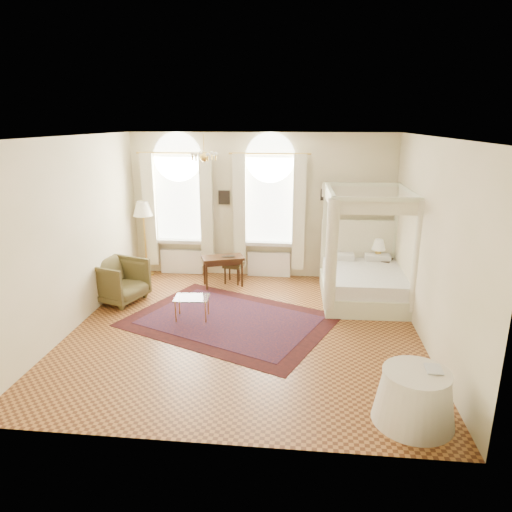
# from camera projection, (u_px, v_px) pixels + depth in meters

# --- Properties ---
(ground) EXTENTS (6.00, 6.00, 0.00)m
(ground) POSITION_uv_depth(u_px,v_px,m) (245.00, 329.00, 8.06)
(ground) COLOR #A1652F
(ground) RESTS_ON ground
(room_walls) EXTENTS (6.00, 6.00, 6.00)m
(room_walls) POSITION_uv_depth(u_px,v_px,m) (244.00, 219.00, 7.50)
(room_walls) COLOR #FFEAC2
(room_walls) RESTS_ON ground
(window_left) EXTENTS (1.62, 0.27, 3.29)m
(window_left) POSITION_uv_depth(u_px,v_px,m) (179.00, 213.00, 10.57)
(window_left) COLOR white
(window_left) RESTS_ON room_walls
(window_right) EXTENTS (1.62, 0.27, 3.29)m
(window_right) POSITION_uv_depth(u_px,v_px,m) (269.00, 215.00, 10.36)
(window_right) COLOR white
(window_right) RESTS_ON room_walls
(chandelier) EXTENTS (0.51, 0.45, 0.50)m
(chandelier) POSITION_uv_depth(u_px,v_px,m) (204.00, 156.00, 8.47)
(chandelier) COLOR gold
(chandelier) RESTS_ON room_walls
(wall_pictures) EXTENTS (2.54, 0.03, 0.39)m
(wall_pictures) POSITION_uv_depth(u_px,v_px,m) (265.00, 196.00, 10.34)
(wall_pictures) COLOR black
(wall_pictures) RESTS_ON room_walls
(canopy_bed) EXTENTS (1.78, 2.16, 2.28)m
(canopy_bed) POSITION_uv_depth(u_px,v_px,m) (364.00, 276.00, 9.23)
(canopy_bed) COLOR beige
(canopy_bed) RESTS_ON ground
(nightstand) EXTENTS (0.57, 0.55, 0.63)m
(nightstand) POSITION_uv_depth(u_px,v_px,m) (380.00, 272.00, 10.07)
(nightstand) COLOR #38200F
(nightstand) RESTS_ON ground
(nightstand_lamp) EXTENTS (0.30, 0.30, 0.44)m
(nightstand_lamp) POSITION_uv_depth(u_px,v_px,m) (379.00, 246.00, 9.92)
(nightstand_lamp) COLOR gold
(nightstand_lamp) RESTS_ON nightstand
(writing_desk) EXTENTS (1.00, 0.74, 0.67)m
(writing_desk) POSITION_uv_depth(u_px,v_px,m) (223.00, 261.00, 10.04)
(writing_desk) COLOR #38200F
(writing_desk) RESTS_ON ground
(laptop) EXTENTS (0.33, 0.26, 0.02)m
(laptop) POSITION_uv_depth(u_px,v_px,m) (228.00, 256.00, 10.02)
(laptop) COLOR black
(laptop) RESTS_ON writing_desk
(stool) EXTENTS (0.47, 0.47, 0.46)m
(stool) POSITION_uv_depth(u_px,v_px,m) (234.00, 266.00, 10.28)
(stool) COLOR #41381C
(stool) RESTS_ON ground
(armchair) EXTENTS (1.20, 1.18, 0.86)m
(armchair) POSITION_uv_depth(u_px,v_px,m) (119.00, 281.00, 9.21)
(armchair) COLOR #4D4221
(armchair) RESTS_ON ground
(coffee_table) EXTENTS (0.66, 0.49, 0.43)m
(coffee_table) POSITION_uv_depth(u_px,v_px,m) (192.00, 299.00, 8.37)
(coffee_table) COLOR white
(coffee_table) RESTS_ON ground
(floor_lamp) EXTENTS (0.46, 0.46, 1.77)m
(floor_lamp) POSITION_uv_depth(u_px,v_px,m) (143.00, 213.00, 10.48)
(floor_lamp) COLOR gold
(floor_lamp) RESTS_ON ground
(oriental_rug) EXTENTS (4.25, 3.74, 0.01)m
(oriental_rug) POSITION_uv_depth(u_px,v_px,m) (230.00, 320.00, 8.40)
(oriental_rug) COLOR #42130F
(oriental_rug) RESTS_ON ground
(side_table) EXTENTS (0.99, 0.99, 0.67)m
(side_table) POSITION_uv_depth(u_px,v_px,m) (414.00, 397.00, 5.51)
(side_table) COLOR #EFE5D0
(side_table) RESTS_ON ground
(book) EXTENTS (0.20, 0.26, 0.02)m
(book) POSITION_uv_depth(u_px,v_px,m) (426.00, 369.00, 5.46)
(book) COLOR black
(book) RESTS_ON side_table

